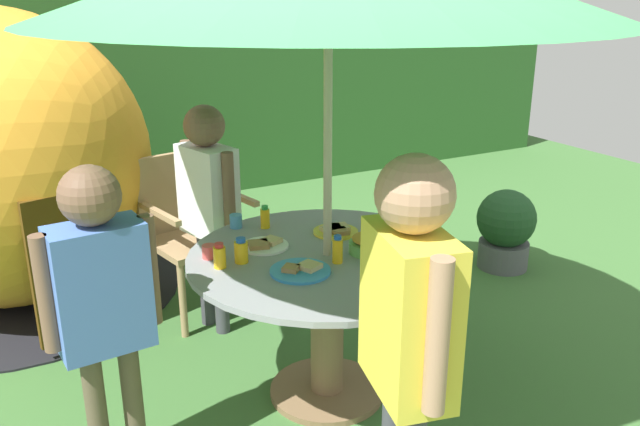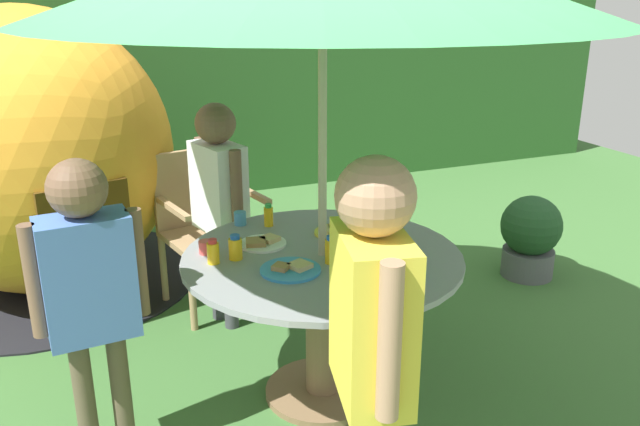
% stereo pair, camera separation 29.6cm
% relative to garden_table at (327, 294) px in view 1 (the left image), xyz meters
% --- Properties ---
extents(ground_plane, '(10.00, 10.00, 0.02)m').
position_rel_garden_table_xyz_m(ground_plane, '(0.00, 0.00, -0.52)').
color(ground_plane, '#3D6B33').
extents(hedge_backdrop, '(9.00, 0.70, 2.10)m').
position_rel_garden_table_xyz_m(hedge_backdrop, '(0.00, 3.55, 0.54)').
color(hedge_backdrop, '#285623').
rests_on(hedge_backdrop, ground_plane).
extents(garden_table, '(1.22, 1.22, 0.70)m').
position_rel_garden_table_xyz_m(garden_table, '(0.00, 0.00, 0.00)').
color(garden_table, brown).
rests_on(garden_table, ground_plane).
extents(wooden_chair, '(0.61, 0.55, 0.91)m').
position_rel_garden_table_xyz_m(wooden_chair, '(-0.24, 1.17, 0.01)').
color(wooden_chair, tan).
rests_on(wooden_chair, ground_plane).
extents(dome_tent, '(2.35, 2.35, 1.72)m').
position_rel_garden_table_xyz_m(dome_tent, '(-1.15, 1.84, 0.34)').
color(dome_tent, orange).
rests_on(dome_tent, ground_plane).
extents(potted_plant, '(0.39, 0.39, 0.54)m').
position_rel_garden_table_xyz_m(potted_plant, '(1.76, 0.71, -0.23)').
color(potted_plant, '#595960').
rests_on(potted_plant, ground_plane).
extents(child_in_white_shirt, '(0.26, 0.41, 1.25)m').
position_rel_garden_table_xyz_m(child_in_white_shirt, '(-0.24, 0.85, 0.28)').
color(child_in_white_shirt, '#3F3F47').
rests_on(child_in_white_shirt, ground_plane).
extents(child_in_blue_shirt, '(0.42, 0.21, 1.25)m').
position_rel_garden_table_xyz_m(child_in_blue_shirt, '(-0.96, -0.08, 0.28)').
color(child_in_blue_shirt, brown).
rests_on(child_in_blue_shirt, ground_plane).
extents(child_in_yellow_shirt, '(0.27, 0.45, 1.37)m').
position_rel_garden_table_xyz_m(child_in_yellow_shirt, '(-0.21, -0.88, 0.36)').
color(child_in_yellow_shirt, '#3F3F47').
rests_on(child_in_yellow_shirt, ground_plane).
extents(snack_bowl, '(0.18, 0.18, 0.09)m').
position_rel_garden_table_xyz_m(snack_bowl, '(0.17, -0.07, 0.23)').
color(snack_bowl, '#66B259').
rests_on(snack_bowl, garden_table).
extents(plate_mid_right, '(0.21, 0.21, 0.03)m').
position_rel_garden_table_xyz_m(plate_mid_right, '(-0.21, 0.21, 0.20)').
color(plate_mid_right, white).
rests_on(plate_mid_right, garden_table).
extents(plate_far_left, '(0.21, 0.21, 0.03)m').
position_rel_garden_table_xyz_m(plate_far_left, '(0.16, 0.21, 0.20)').
color(plate_far_left, yellow).
rests_on(plate_far_left, garden_table).
extents(plate_mid_left, '(0.25, 0.25, 0.03)m').
position_rel_garden_table_xyz_m(plate_mid_left, '(-0.19, -0.11, 0.20)').
color(plate_mid_left, '#338CD8').
rests_on(plate_mid_left, garden_table).
extents(plate_back_edge, '(0.21, 0.21, 0.03)m').
position_rel_garden_table_xyz_m(plate_back_edge, '(0.20, -0.31, 0.20)').
color(plate_back_edge, '#338CD8').
rests_on(plate_back_edge, garden_table).
extents(juice_bottle_near_left, '(0.04, 0.04, 0.12)m').
position_rel_garden_table_xyz_m(juice_bottle_near_left, '(-0.01, -0.10, 0.25)').
color(juice_bottle_near_left, yellow).
rests_on(juice_bottle_near_left, garden_table).
extents(juice_bottle_near_right, '(0.05, 0.05, 0.12)m').
position_rel_garden_table_xyz_m(juice_bottle_near_right, '(0.33, 0.05, 0.25)').
color(juice_bottle_near_right, yellow).
rests_on(juice_bottle_near_right, garden_table).
extents(juice_bottle_far_right, '(0.04, 0.04, 0.11)m').
position_rel_garden_table_xyz_m(juice_bottle_far_right, '(-0.10, 0.43, 0.24)').
color(juice_bottle_far_right, yellow).
rests_on(juice_bottle_far_right, garden_table).
extents(juice_bottle_center_front, '(0.05, 0.05, 0.11)m').
position_rel_garden_table_xyz_m(juice_bottle_center_front, '(-0.46, 0.09, 0.24)').
color(juice_bottle_center_front, yellow).
rests_on(juice_bottle_center_front, garden_table).
extents(juice_bottle_center_back, '(0.06, 0.06, 0.11)m').
position_rel_garden_table_xyz_m(juice_bottle_center_back, '(-0.36, 0.10, 0.24)').
color(juice_bottle_center_back, yellow).
rests_on(juice_bottle_center_back, garden_table).
extents(cup_near, '(0.06, 0.06, 0.07)m').
position_rel_garden_table_xyz_m(cup_near, '(-0.22, 0.50, 0.22)').
color(cup_near, '#4C99D8').
rests_on(cup_near, garden_table).
extents(cup_far, '(0.06, 0.06, 0.06)m').
position_rel_garden_table_xyz_m(cup_far, '(-0.46, 0.21, 0.22)').
color(cup_far, '#E04C47').
rests_on(cup_far, garden_table).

